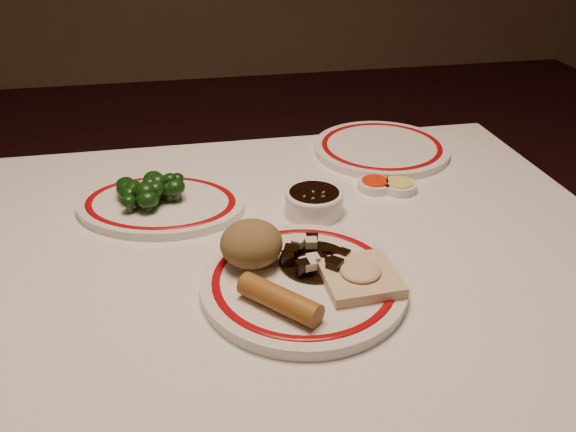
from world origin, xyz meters
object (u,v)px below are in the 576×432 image
at_px(broccoli_plate, 161,204).
at_px(soy_bowl, 314,203).
at_px(main_plate, 304,282).
at_px(rice_mound, 251,244).
at_px(stirfry_heap, 314,259).
at_px(spring_roll, 280,299).
at_px(fried_wonton, 360,276).
at_px(broccoli_pile, 149,189).
at_px(dining_table, 261,297).

xyz_separation_m(broccoli_plate, soy_bowl, (0.26, -0.07, 0.01)).
bearing_deg(main_plate, rice_mound, 142.21).
bearing_deg(stirfry_heap, soy_bowl, 76.63).
relative_size(main_plate, soy_bowl, 3.41).
bearing_deg(broccoli_plate, soy_bowl, -14.13).
relative_size(stirfry_heap, broccoli_plate, 0.32).
xyz_separation_m(rice_mound, spring_roll, (0.02, -0.11, -0.02)).
xyz_separation_m(fried_wonton, broccoli_plate, (-0.27, 0.30, -0.02)).
relative_size(fried_wonton, broccoli_pile, 0.86).
bearing_deg(soy_bowl, fried_wonton, -87.10).
distance_m(rice_mound, stirfry_heap, 0.09).
xyz_separation_m(dining_table, stirfry_heap, (0.07, -0.08, 0.12)).
distance_m(rice_mound, broccoli_plate, 0.26).
relative_size(main_plate, broccoli_plate, 0.98).
bearing_deg(soy_bowl, rice_mound, -130.07).
relative_size(fried_wonton, soy_bowl, 1.05).
relative_size(rice_mound, fried_wonton, 0.86).
bearing_deg(soy_bowl, spring_roll, -112.15).
relative_size(broccoli_plate, soy_bowl, 3.48).
bearing_deg(dining_table, fried_wonton, -46.75).
relative_size(rice_mound, stirfry_heap, 0.83).
height_order(spring_roll, soy_bowl, spring_roll).
xyz_separation_m(rice_mound, soy_bowl, (0.13, 0.15, -0.03)).
distance_m(dining_table, spring_roll, 0.21).
bearing_deg(broccoli_pile, stirfry_heap, -45.54).
relative_size(spring_roll, soy_bowl, 1.19).
bearing_deg(broccoli_pile, fried_wonton, -45.55).
bearing_deg(rice_mound, main_plate, -37.79).
xyz_separation_m(stirfry_heap, soy_bowl, (0.04, 0.17, -0.01)).
bearing_deg(stirfry_heap, rice_mound, 166.37).
bearing_deg(broccoli_pile, broccoli_plate, -6.06).
xyz_separation_m(main_plate, soy_bowl, (0.06, 0.21, 0.01)).
xyz_separation_m(stirfry_heap, broccoli_plate, (-0.22, 0.24, -0.02)).
relative_size(main_plate, rice_mound, 3.76).
height_order(fried_wonton, soy_bowl, fried_wonton).
height_order(stirfry_heap, broccoli_pile, broccoli_pile).
bearing_deg(rice_mound, dining_table, 70.31).
bearing_deg(soy_bowl, dining_table, -137.76).
xyz_separation_m(spring_roll, stirfry_heap, (0.07, 0.09, -0.01)).
height_order(main_plate, spring_roll, spring_roll).
height_order(dining_table, stirfry_heap, stirfry_heap).
xyz_separation_m(dining_table, spring_roll, (0.00, -0.17, 0.13)).
bearing_deg(broccoli_plate, rice_mound, -58.79).
height_order(broccoli_pile, soy_bowl, broccoli_pile).
height_order(rice_mound, spring_roll, rice_mound).
height_order(main_plate, rice_mound, rice_mound).
xyz_separation_m(fried_wonton, stirfry_heap, (-0.05, 0.05, -0.00)).
relative_size(dining_table, spring_roll, 10.11).
bearing_deg(rice_mound, stirfry_heap, -13.63).
bearing_deg(broccoli_pile, spring_roll, -62.75).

